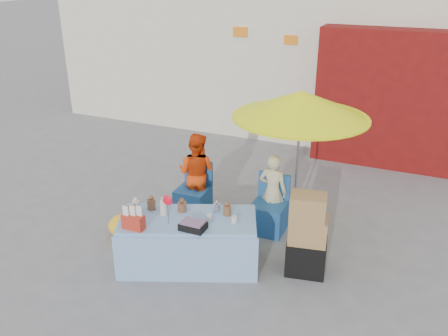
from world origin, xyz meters
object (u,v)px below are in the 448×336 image
at_px(chair_right, 269,215).
at_px(umbrella, 301,105).
at_px(vendor_orange, 197,173).
at_px(chair_left, 193,200).
at_px(market_table, 188,240).
at_px(box_stack, 307,237).
at_px(vendor_beige, 273,192).

height_order(chair_right, umbrella, umbrella).
bearing_deg(vendor_orange, chair_left, 89.51).
distance_m(chair_left, umbrella, 2.27).
xyz_separation_m(market_table, box_stack, (1.46, 0.45, 0.16)).
height_order(vendor_orange, umbrella, umbrella).
relative_size(chair_right, box_stack, 0.77).
relative_size(vendor_orange, vendor_beige, 1.13).
xyz_separation_m(vendor_beige, umbrella, (0.30, 0.15, 1.31)).
relative_size(umbrella, box_stack, 1.90).
distance_m(market_table, chair_right, 1.42).
relative_size(chair_left, box_stack, 0.77).
xyz_separation_m(chair_left, umbrella, (1.55, 0.28, 1.64)).
xyz_separation_m(market_table, vendor_orange, (-0.55, 1.37, 0.31)).
distance_m(chair_left, chair_right, 1.25).
distance_m(umbrella, box_stack, 1.81).
xyz_separation_m(market_table, vendor_beige, (0.70, 1.37, 0.23)).
distance_m(vendor_orange, vendor_beige, 1.25).
bearing_deg(chair_left, box_stack, -21.79).
bearing_deg(umbrella, box_stack, -66.79).
bearing_deg(vendor_beige, chair_left, 5.69).
distance_m(vendor_beige, umbrella, 1.35).
bearing_deg(vendor_orange, market_table, 111.60).
bearing_deg(box_stack, chair_left, 158.65).
bearing_deg(vendor_orange, box_stack, 154.97).
distance_m(chair_right, vendor_beige, 0.35).
height_order(market_table, vendor_orange, vendor_orange).
bearing_deg(market_table, vendor_orange, 89.65).
xyz_separation_m(chair_right, vendor_beige, (0.00, 0.13, 0.33)).
distance_m(vendor_orange, box_stack, 2.21).
distance_m(market_table, chair_left, 1.35).
distance_m(chair_right, box_stack, 1.12).
relative_size(chair_left, chair_right, 1.00).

